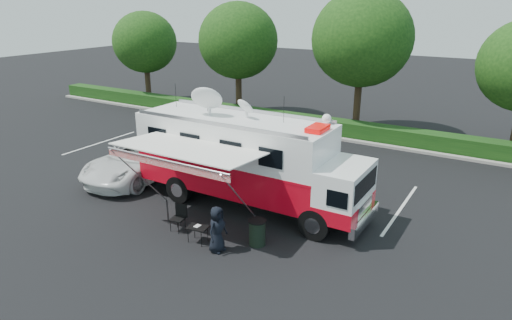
{
  "coord_description": "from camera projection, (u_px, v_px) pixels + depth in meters",
  "views": [
    {
      "loc": [
        9.19,
        -14.78,
        8.17
      ],
      "look_at": [
        0.0,
        0.5,
        1.9
      ],
      "focal_mm": 32.0,
      "sensor_mm": 36.0,
      "label": 1
    }
  ],
  "objects": [
    {
      "name": "awning",
      "position": [
        185.0,
        151.0,
        16.32
      ],
      "size": [
        5.38,
        2.77,
        3.24
      ],
      "color": "white",
      "rests_on": "ground_plane"
    },
    {
      "name": "folding_table",
      "position": [
        198.0,
        228.0,
        16.09
      ],
      "size": [
        0.8,
        0.63,
        0.62
      ],
      "color": "black",
      "rests_on": "ground_plane"
    },
    {
      "name": "folding_chair",
      "position": [
        179.0,
        215.0,
        16.99
      ],
      "size": [
        0.56,
        0.58,
        1.02
      ],
      "color": "black",
      "rests_on": "ground_plane"
    },
    {
      "name": "back_border",
      "position": [
        379.0,
        56.0,
        27.34
      ],
      "size": [
        60.0,
        6.14,
        8.87
      ],
      "color": "#9E998E",
      "rests_on": "ground_plane"
    },
    {
      "name": "stall_lines",
      "position": [
        274.0,
        181.0,
        21.8
      ],
      "size": [
        24.12,
        5.5,
        0.01
      ],
      "color": "silver",
      "rests_on": "ground_plane"
    },
    {
      "name": "command_truck",
      "position": [
        248.0,
        160.0,
        18.5
      ],
      "size": [
        9.85,
        2.71,
        4.73
      ],
      "color": "black",
      "rests_on": "ground_plane"
    },
    {
      "name": "person",
      "position": [
        218.0,
        251.0,
        15.72
      ],
      "size": [
        0.57,
        0.84,
        1.66
      ],
      "primitive_type": "imported",
      "rotation": [
        0.0,
        0.0,
        1.51
      ],
      "color": "black",
      "rests_on": "ground_plane"
    },
    {
      "name": "trash_bin",
      "position": [
        257.0,
        232.0,
        15.98
      ],
      "size": [
        0.63,
        0.63,
        0.94
      ],
      "color": "black",
      "rests_on": "ground_plane"
    },
    {
      "name": "white_suv",
      "position": [
        142.0,
        176.0,
        22.38
      ],
      "size": [
        3.28,
        6.51,
        1.76
      ],
      "primitive_type": "imported",
      "rotation": [
        0.0,
        0.0,
        0.06
      ],
      "color": "silver",
      "rests_on": "ground_plane"
    },
    {
      "name": "ground_plane",
      "position": [
        250.0,
        206.0,
        19.13
      ],
      "size": [
        120.0,
        120.0,
        0.0
      ],
      "primitive_type": "plane",
      "color": "black",
      "rests_on": "ground"
    }
  ]
}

